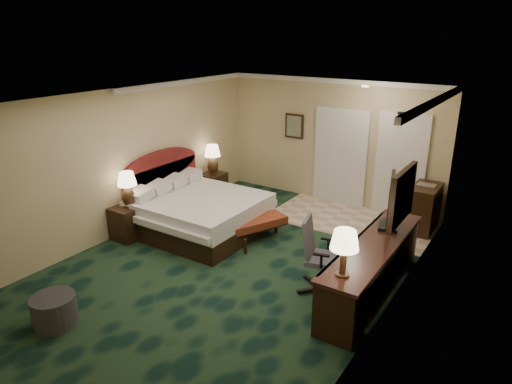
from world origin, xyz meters
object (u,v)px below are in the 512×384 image
Objects in this scene: nightstand_near at (129,222)px; desk at (372,269)px; tv at (390,203)px; desk_chair at (325,256)px; lamp_near at (128,190)px; lamp_far at (213,160)px; nightstand_far at (213,186)px; bed_bench at (254,230)px; bed at (200,214)px; minibar at (424,208)px; ottoman at (54,310)px.

desk is at bearing 7.72° from nightstand_near.
desk_chair is at bearing -136.74° from tv.
nightstand_near is 0.94× the size of lamp_near.
nightstand_near is 2.58m from lamp_far.
lamp_near is at bearing 169.75° from desk_chair.
desk_chair reaches higher than nightstand_far.
lamp_far is 0.24× the size of desk.
nightstand_near is at bearing 170.31° from desk_chair.
bed_bench is (2.01, 1.15, -0.10)m from nightstand_near.
bed is at bearing -59.28° from nightstand_far.
minibar reaches higher than nightstand_near.
lamp_far is at bearing 135.55° from desk_chair.
tv is at bearing -15.66° from lamp_far.
nightstand_far is 0.59× the size of tv.
nightstand_near is 0.68× the size of minibar.
nightstand_far is 4.82m from desk.
desk_chair is (3.81, -2.21, 0.27)m from nightstand_far.
minibar reaches higher than nightstand_far.
bed is 3.59m from tv.
ottoman is at bearing -148.30° from desk_chair.
nightstand_far is 5.04m from ottoman.
bed_bench is 2.01m from desk_chair.
minibar is (0.65, 3.02, -0.11)m from desk_chair.
ottoman is (0.30, -3.32, -0.14)m from bed.
desk is (4.41, 0.60, 0.10)m from nightstand_near.
nightstand_near reaches higher than ottoman.
bed_bench is at bearing 167.52° from tv.
nightstand_far is at bearing 104.08° from ottoman.
desk is at bearing -103.40° from tv.
lamp_far is 2.52m from bed_bench.
tv reaches higher than bed.
nightstand_near is 0.55× the size of desk_chair.
lamp_far is (0.02, -0.01, 0.63)m from nightstand_far.
desk_chair is (3.78, 0.27, -0.38)m from lamp_near.
nightstand_far is at bearing 135.54° from desk_chair.
desk_chair is (-0.62, -0.29, 0.16)m from desk.
tv reaches higher than minibar.
bed is 1.33m from nightstand_near.
desk reaches higher than nightstand_near.
lamp_far is 5.07m from ottoman.
bed_bench is (2.02, -1.37, -0.09)m from nightstand_far.
ottoman is at bearing -62.81° from nightstand_near.
lamp_near is 2.40m from bed_bench.
tv is at bearing 5.31° from bed.
nightstand_near is at bearing -133.83° from bed.
tv is at bearing -91.68° from minibar.
bed_bench is at bearing 77.31° from ottoman.
nightstand_far is at bearing 170.31° from bed_bench.
minibar is (4.43, 3.28, -0.49)m from lamp_near.
lamp_near is 0.73× the size of minibar.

